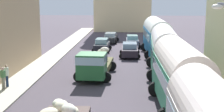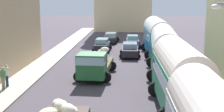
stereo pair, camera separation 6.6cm
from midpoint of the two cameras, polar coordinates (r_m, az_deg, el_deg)
The scene contains 13 objects.
ground_plane at distance 31.49m, azimuth 0.33°, elevation -1.95°, with size 154.00×154.00×0.00m, color #463E46.
sidewalk_left at distance 32.65m, azimuth -12.48°, elevation -1.62°, with size 2.50×70.00×0.14m, color #B1AB9A.
sidewalk_right at distance 31.93m, azimuth 13.44°, elevation -1.95°, with size 2.50×70.00×0.14m, color gray.
parked_bus_1 at distance 19.96m, azimuth 11.89°, elevation -3.07°, with size 3.54×8.39×4.15m.
parked_bus_2 at distance 28.70m, azimuth 9.29°, elevation 1.34°, with size 3.41×8.44×4.15m.
parked_bus_3 at distance 37.56m, azimuth 7.90°, elevation 3.71°, with size 3.56×8.60×4.27m.
cargo_truck_1 at distance 27.12m, azimuth -3.14°, elevation -1.34°, with size 3.32×7.04×2.39m.
car_0 at distance 39.88m, azimuth -1.84°, elevation 1.96°, with size 2.29×4.09×1.61m.
car_1 at distance 47.00m, azimuth -0.30°, elevation 3.27°, with size 2.39×4.46×1.47m.
car_3 at distance 36.49m, azimuth 3.11°, elevation 1.10°, with size 2.39×4.16×1.60m.
car_4 at distance 42.96m, azimuth 3.57°, elevation 2.62°, with size 2.24×3.85×1.63m.
pedestrian_2 at distance 24.89m, azimuth -18.83°, elevation -3.64°, with size 0.39×0.39×1.79m.
pedestrian_3 at distance 25.42m, azimuth -18.24°, elevation -3.19°, with size 0.38×0.38×1.84m.
Camera 1 is at (1.57, -3.65, 7.03)m, focal length 51.54 mm.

